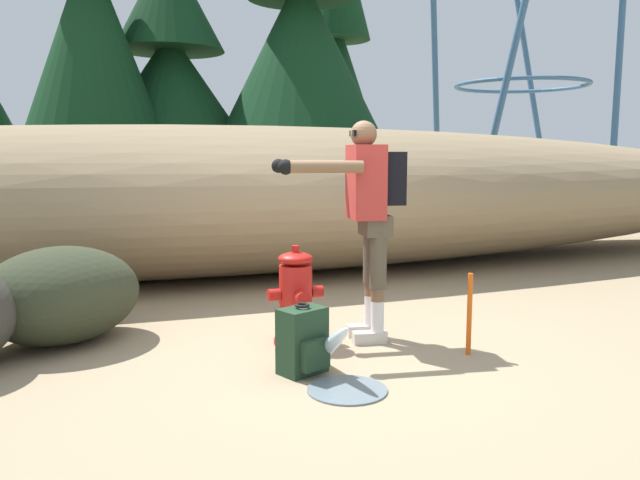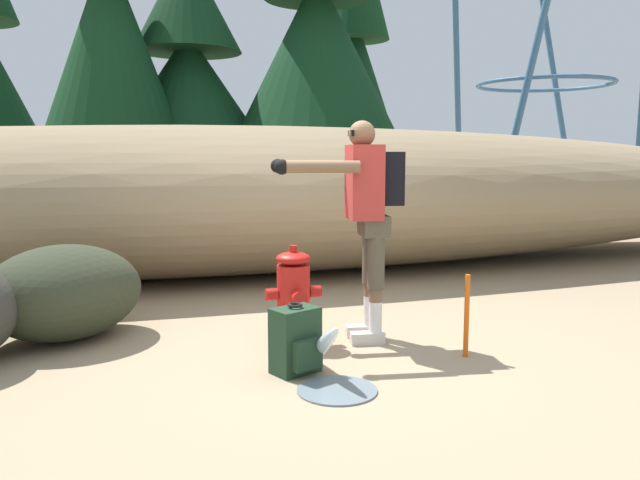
# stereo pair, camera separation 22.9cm
# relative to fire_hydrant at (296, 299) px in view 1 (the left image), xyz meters

# --- Properties ---
(ground_plane) EXTENTS (56.00, 56.00, 0.04)m
(ground_plane) POSITION_rel_fire_hydrant_xyz_m (0.28, -0.22, -0.37)
(ground_plane) COLOR #998466
(dirt_embankment) EXTENTS (17.51, 3.20, 1.79)m
(dirt_embankment) POSITION_rel_fire_hydrant_xyz_m (0.28, 3.09, 0.55)
(dirt_embankment) COLOR #897556
(dirt_embankment) RESTS_ON ground_plane
(fire_hydrant) EXTENTS (0.43, 0.39, 0.76)m
(fire_hydrant) POSITION_rel_fire_hydrant_xyz_m (0.00, 0.00, 0.00)
(fire_hydrant) COLOR red
(fire_hydrant) RESTS_ON ground_plane
(hydrant_water_jet) EXTENTS (0.50, 1.14, 0.64)m
(hydrant_water_jet) POSITION_rel_fire_hydrant_xyz_m (-0.00, -0.70, -0.26)
(hydrant_water_jet) COLOR silver
(hydrant_water_jet) RESTS_ON ground_plane
(utility_worker) EXTENTS (1.02, 0.63, 1.69)m
(utility_worker) POSITION_rel_fire_hydrant_xyz_m (0.54, -0.09, 0.73)
(utility_worker) COLOR beige
(utility_worker) RESTS_ON ground_plane
(spare_backpack) EXTENTS (0.35, 0.35, 0.47)m
(spare_backpack) POSITION_rel_fire_hydrant_xyz_m (-0.16, -0.64, -0.13)
(spare_backpack) COLOR #1E3823
(spare_backpack) RESTS_ON ground_plane
(boulder_mid) EXTENTS (1.55, 1.45, 0.75)m
(boulder_mid) POSITION_rel_fire_hydrant_xyz_m (-1.69, 0.64, 0.03)
(boulder_mid) COLOR #2E3423
(boulder_mid) RESTS_ON ground_plane
(pine_tree_left) EXTENTS (2.28, 2.28, 6.90)m
(pine_tree_left) POSITION_rel_fire_hydrant_xyz_m (-1.35, 6.60, 3.49)
(pine_tree_left) COLOR #47331E
(pine_tree_left) RESTS_ON ground_plane
(pine_tree_center) EXTENTS (2.98, 2.98, 5.10)m
(pine_tree_center) POSITION_rel_fire_hydrant_xyz_m (-0.03, 7.26, 2.60)
(pine_tree_center) COLOR #47331E
(pine_tree_center) RESTS_ON ground_plane
(pine_tree_right) EXTENTS (2.92, 2.92, 6.55)m
(pine_tree_right) POSITION_rel_fire_hydrant_xyz_m (2.14, 6.42, 3.39)
(pine_tree_right) COLOR #47331E
(pine_tree_right) RESTS_ON ground_plane
(pine_tree_far_right) EXTENTS (2.37, 2.37, 6.88)m
(pine_tree_far_right) POSITION_rel_fire_hydrant_xyz_m (3.76, 8.88, 3.11)
(pine_tree_far_right) COLOR #47331E
(pine_tree_far_right) RESTS_ON ground_plane
(survey_stake) EXTENTS (0.04, 0.04, 0.60)m
(survey_stake) POSITION_rel_fire_hydrant_xyz_m (1.09, -0.68, -0.05)
(survey_stake) COLOR #E55914
(survey_stake) RESTS_ON ground_plane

